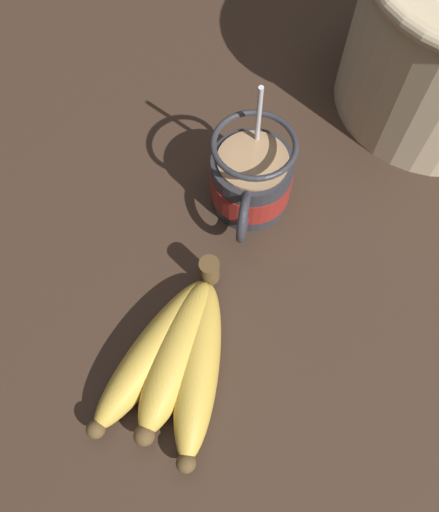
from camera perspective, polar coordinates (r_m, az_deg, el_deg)
The scene contains 3 objects.
table at distance 55.49cm, azimuth 4.34°, elevation 2.16°, with size 139.14×139.14×3.67cm.
coffee_mug at distance 52.56cm, azimuth 3.15°, elevation 8.76°, with size 12.10×8.59×15.21cm.
banana_bunch at distance 46.65cm, azimuth -5.46°, elevation -11.33°, with size 19.16×11.84×4.35cm.
Camera 1 is at (26.50, 0.41, 50.58)cm, focal length 35.00 mm.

